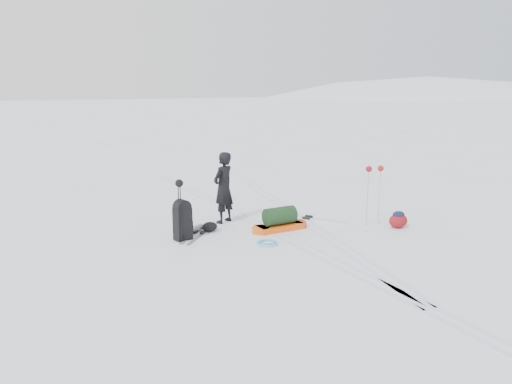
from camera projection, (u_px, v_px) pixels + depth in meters
ground at (269, 230)px, 12.03m from camera, size 200.00×200.00×0.00m
snow_hill_backdrop at (342, 373)px, 127.07m from camera, size 359.50×192.00×162.45m
ski_tracks at (276, 218)px, 13.06m from camera, size 3.38×17.97×0.01m
skier at (223, 188)px, 12.52m from camera, size 0.79×0.71×1.81m
pulk_sled at (280, 221)px, 12.01m from camera, size 1.50×0.57×0.56m
expedition_rucksack at (184, 221)px, 11.27m from camera, size 0.88×0.82×0.94m
ski_poles_black at (179, 191)px, 10.90m from camera, size 0.18×0.21×1.43m
ski_poles_silver at (374, 175)px, 12.24m from camera, size 0.48×0.19×1.50m
touring_skis_grey at (199, 233)px, 11.74m from camera, size 1.32×1.49×0.06m
touring_skis_white at (308, 218)px, 13.01m from camera, size 1.43×1.74×0.07m
rope_coil at (267, 243)px, 11.00m from camera, size 0.52×0.52×0.06m
small_daypack at (398, 220)px, 12.19m from camera, size 0.58×0.50×0.42m
thermos_pair at (177, 221)px, 12.37m from camera, size 0.22×0.19×0.25m
stuff_sack at (210, 227)px, 11.90m from camera, size 0.41×0.33×0.23m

